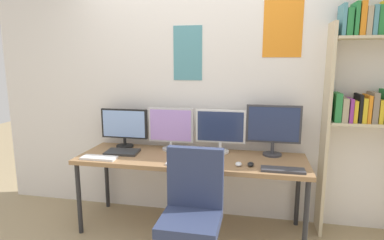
{
  "coord_description": "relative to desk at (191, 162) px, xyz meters",
  "views": [
    {
      "loc": [
        0.6,
        -2.28,
        1.65
      ],
      "look_at": [
        0.0,
        0.65,
        1.09
      ],
      "focal_mm": 30.07,
      "sensor_mm": 36.0,
      "label": 1
    }
  ],
  "objects": [
    {
      "name": "wall_back",
      "position": [
        0.0,
        0.42,
        0.61
      ],
      "size": [
        4.56,
        0.11,
        2.6
      ],
      "color": "silver",
      "rests_on": "ground_plane"
    },
    {
      "name": "desk",
      "position": [
        0.0,
        0.0,
        0.0
      ],
      "size": [
        2.16,
        0.68,
        0.74
      ],
      "color": "#936D47",
      "rests_on": "ground_plane"
    },
    {
      "name": "bookshelf",
      "position": [
        1.6,
        0.23,
        0.69
      ],
      "size": [
        0.83,
        0.28,
        2.15
      ],
      "color": "beige",
      "rests_on": "ground_plane"
    },
    {
      "name": "office_chair",
      "position": [
        0.15,
        -0.68,
        -0.29
      ],
      "size": [
        0.52,
        0.52,
        0.99
      ],
      "color": "#2D2D33",
      "rests_on": "ground_plane"
    },
    {
      "name": "monitor_far_left",
      "position": [
        -0.76,
        0.21,
        0.28
      ],
      "size": [
        0.5,
        0.18,
        0.41
      ],
      "color": "black",
      "rests_on": "desk"
    },
    {
      "name": "monitor_center_left",
      "position": [
        -0.25,
        0.21,
        0.28
      ],
      "size": [
        0.46,
        0.18,
        0.43
      ],
      "color": "silver",
      "rests_on": "desk"
    },
    {
      "name": "monitor_center_right",
      "position": [
        0.25,
        0.21,
        0.29
      ],
      "size": [
        0.49,
        0.18,
        0.43
      ],
      "color": "silver",
      "rests_on": "desk"
    },
    {
      "name": "monitor_far_right",
      "position": [
        0.76,
        0.21,
        0.33
      ],
      "size": [
        0.51,
        0.18,
        0.49
      ],
      "color": "#38383D",
      "rests_on": "desk"
    },
    {
      "name": "keyboard_left",
      "position": [
        -0.83,
        -0.23,
        0.06
      ],
      "size": [
        0.33,
        0.13,
        0.02
      ],
      "primitive_type": "cube",
      "color": "silver",
      "rests_on": "desk"
    },
    {
      "name": "keyboard_center",
      "position": [
        0.0,
        -0.23,
        0.06
      ],
      "size": [
        0.34,
        0.13,
        0.02
      ],
      "primitive_type": "cube",
      "color": "silver",
      "rests_on": "desk"
    },
    {
      "name": "keyboard_right",
      "position": [
        0.83,
        -0.23,
        0.06
      ],
      "size": [
        0.36,
        0.13,
        0.02
      ],
      "primitive_type": "cube",
      "color": "#38383D",
      "rests_on": "desk"
    },
    {
      "name": "mouse_left_side",
      "position": [
        0.46,
        -0.17,
        0.07
      ],
      "size": [
        0.06,
        0.1,
        0.03
      ],
      "primitive_type": "ellipsoid",
      "color": "silver",
      "rests_on": "desk"
    },
    {
      "name": "mouse_right_side",
      "position": [
        0.56,
        -0.15,
        0.07
      ],
      "size": [
        0.06,
        0.1,
        0.03
      ],
      "primitive_type": "ellipsoid",
      "color": "black",
      "rests_on": "desk"
    },
    {
      "name": "laptop_closed",
      "position": [
        -0.69,
        -0.01,
        0.06
      ],
      "size": [
        0.34,
        0.25,
        0.02
      ],
      "primitive_type": "cube",
      "rotation": [
        0.0,
        0.0,
        0.08
      ],
      "color": "#2D2D2D",
      "rests_on": "desk"
    },
    {
      "name": "coffee_mug",
      "position": [
        0.08,
        0.02,
        0.1
      ],
      "size": [
        0.11,
        0.08,
        0.09
      ],
      "color": "#1E8C4C",
      "rests_on": "desk"
    }
  ]
}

